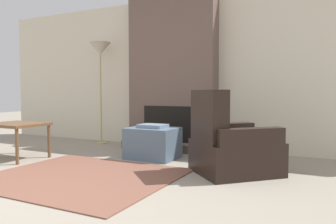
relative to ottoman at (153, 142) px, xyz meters
The scene contains 8 objects.
ground_plane 2.11m from the ottoman, 93.94° to the right, with size 24.00×24.00×0.00m, color gray.
wall_back 1.55m from the ottoman, 97.32° to the left, with size 7.89×0.06×2.60m, color beige.
fireplace 1.38m from the ottoman, 98.88° to the left, with size 1.55×0.57×2.60m.
ottoman is the anchor object (origin of this frame).
armchair 1.31m from the ottoman, 17.23° to the right, with size 1.18×1.18×0.98m.
side_table 1.97m from the ottoman, 152.91° to the right, with size 0.77×0.63×0.52m.
floor_lamp_left 2.28m from the ottoman, 153.03° to the left, with size 0.39×0.39×1.88m.
area_rug 1.32m from the ottoman, 99.42° to the right, with size 2.07×1.79×0.01m, color brown.
Camera 1 is at (2.45, -2.02, 0.95)m, focal length 35.00 mm.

